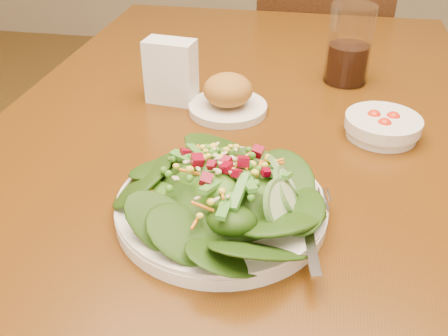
{
  "coord_description": "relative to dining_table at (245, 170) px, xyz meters",
  "views": [
    {
      "loc": [
        0.1,
        -0.78,
        1.17
      ],
      "look_at": [
        0.0,
        -0.24,
        0.81
      ],
      "focal_mm": 40.0,
      "sensor_mm": 36.0,
      "label": 1
    }
  ],
  "objects": [
    {
      "name": "bread_plate",
      "position": [
        -0.04,
        0.04,
        0.13
      ],
      "size": [
        0.14,
        0.14,
        0.07
      ],
      "color": "white",
      "rests_on": "dining_table"
    },
    {
      "name": "tomato_bowl",
      "position": [
        0.23,
        -0.01,
        0.12
      ],
      "size": [
        0.13,
        0.13,
        0.04
      ],
      "color": "white",
      "rests_on": "dining_table"
    },
    {
      "name": "salad_plate",
      "position": [
        0.01,
        -0.26,
        0.13
      ],
      "size": [
        0.28,
        0.28,
        0.08
      ],
      "rotation": [
        0.0,
        0.0,
        -0.31
      ],
      "color": "white",
      "rests_on": "dining_table"
    },
    {
      "name": "drinking_glass",
      "position": [
        0.18,
        0.22,
        0.17
      ],
      "size": [
        0.09,
        0.09,
        0.16
      ],
      "color": "silver",
      "rests_on": "dining_table"
    },
    {
      "name": "chair_far",
      "position": [
        0.15,
        0.97,
        -0.13
      ],
      "size": [
        0.53,
        0.53,
        0.98
      ],
      "rotation": [
        0.0,
        0.0,
        2.96
      ],
      "color": "#492814",
      "rests_on": "ground_plane"
    },
    {
      "name": "dining_table",
      "position": [
        0.0,
        0.0,
        0.0
      ],
      "size": [
        0.9,
        1.4,
        0.75
      ],
      "color": "#4D2907",
      "rests_on": "ground_plane"
    },
    {
      "name": "napkin_holder",
      "position": [
        -0.15,
        0.06,
        0.16
      ],
      "size": [
        0.1,
        0.06,
        0.12
      ],
      "rotation": [
        0.0,
        0.0,
        -0.12
      ],
      "color": "white",
      "rests_on": "dining_table"
    }
  ]
}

